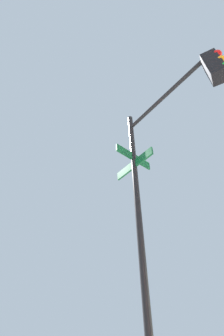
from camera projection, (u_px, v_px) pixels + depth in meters
traffic_signal_near at (171, 144)px, 4.40m from camera, size 1.54×2.81×6.27m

